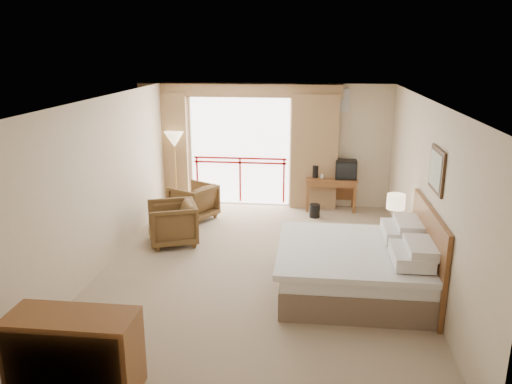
# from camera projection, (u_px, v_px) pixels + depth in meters

# --- Properties ---
(floor) EXTENTS (7.00, 7.00, 0.00)m
(floor) POSITION_uv_depth(u_px,v_px,m) (259.00, 268.00, 8.06)
(floor) COLOR gray
(floor) RESTS_ON ground
(ceiling) EXTENTS (7.00, 7.00, 0.00)m
(ceiling) POSITION_uv_depth(u_px,v_px,m) (259.00, 100.00, 7.30)
(ceiling) COLOR white
(ceiling) RESTS_ON wall_back
(wall_back) EXTENTS (5.00, 0.00, 5.00)m
(wall_back) POSITION_uv_depth(u_px,v_px,m) (276.00, 145.00, 11.02)
(wall_back) COLOR beige
(wall_back) RESTS_ON ground
(wall_front) EXTENTS (5.00, 0.00, 5.00)m
(wall_front) POSITION_uv_depth(u_px,v_px,m) (215.00, 296.00, 4.34)
(wall_front) COLOR beige
(wall_front) RESTS_ON ground
(wall_left) EXTENTS (0.00, 7.00, 7.00)m
(wall_left) POSITION_uv_depth(u_px,v_px,m) (103.00, 183.00, 7.95)
(wall_left) COLOR beige
(wall_left) RESTS_ON ground
(wall_right) EXTENTS (0.00, 7.00, 7.00)m
(wall_right) POSITION_uv_depth(u_px,v_px,m) (426.00, 193.00, 7.41)
(wall_right) COLOR beige
(wall_right) RESTS_ON ground
(balcony_door) EXTENTS (2.40, 0.00, 2.40)m
(balcony_door) POSITION_uv_depth(u_px,v_px,m) (240.00, 151.00, 11.13)
(balcony_door) COLOR white
(balcony_door) RESTS_ON wall_back
(balcony_railing) EXTENTS (2.09, 0.03, 1.02)m
(balcony_railing) POSITION_uv_depth(u_px,v_px,m) (240.00, 169.00, 11.22)
(balcony_railing) COLOR #A2100D
(balcony_railing) RESTS_ON wall_back
(curtain_left) EXTENTS (1.00, 0.26, 2.50)m
(curtain_left) POSITION_uv_depth(u_px,v_px,m) (166.00, 149.00, 11.17)
(curtain_left) COLOR olive
(curtain_left) RESTS_ON wall_back
(curtain_right) EXTENTS (1.00, 0.26, 2.50)m
(curtain_right) POSITION_uv_depth(u_px,v_px,m) (314.00, 152.00, 10.81)
(curtain_right) COLOR olive
(curtain_right) RESTS_ON wall_back
(valance) EXTENTS (4.40, 0.22, 0.28)m
(valance) POSITION_uv_depth(u_px,v_px,m) (239.00, 90.00, 10.66)
(valance) COLOR olive
(valance) RESTS_ON wall_back
(hvac_vent) EXTENTS (0.50, 0.04, 0.50)m
(hvac_vent) POSITION_uv_depth(u_px,v_px,m) (337.00, 101.00, 10.57)
(hvac_vent) COLOR silver
(hvac_vent) RESTS_ON wall_back
(bed) EXTENTS (2.13, 2.06, 0.97)m
(bed) POSITION_uv_depth(u_px,v_px,m) (357.00, 267.00, 7.21)
(bed) COLOR brown
(bed) RESTS_ON floor
(headboard) EXTENTS (0.06, 2.10, 1.30)m
(headboard) POSITION_uv_depth(u_px,v_px,m) (427.00, 253.00, 7.03)
(headboard) COLOR brown
(headboard) RESTS_ON wall_right
(framed_art) EXTENTS (0.04, 0.72, 0.60)m
(framed_art) POSITION_uv_depth(u_px,v_px,m) (437.00, 170.00, 6.70)
(framed_art) COLOR #311C0C
(framed_art) RESTS_ON wall_right
(nightstand) EXTENTS (0.40, 0.47, 0.54)m
(nightstand) POSITION_uv_depth(u_px,v_px,m) (393.00, 242.00, 8.44)
(nightstand) COLOR brown
(nightstand) RESTS_ON floor
(table_lamp) EXTENTS (0.30, 0.30, 0.53)m
(table_lamp) POSITION_uv_depth(u_px,v_px,m) (396.00, 202.00, 8.30)
(table_lamp) COLOR tan
(table_lamp) RESTS_ON nightstand
(phone) EXTENTS (0.21, 0.18, 0.08)m
(phone) POSITION_uv_depth(u_px,v_px,m) (393.00, 228.00, 8.22)
(phone) COLOR black
(phone) RESTS_ON nightstand
(desk) EXTENTS (1.09, 0.53, 0.71)m
(desk) POSITION_uv_depth(u_px,v_px,m) (331.00, 184.00, 10.89)
(desk) COLOR brown
(desk) RESTS_ON floor
(tv) EXTENTS (0.45, 0.36, 0.41)m
(tv) POSITION_uv_depth(u_px,v_px,m) (346.00, 169.00, 10.71)
(tv) COLOR black
(tv) RESTS_ON desk
(coffee_maker) EXTENTS (0.14, 0.14, 0.27)m
(coffee_maker) POSITION_uv_depth(u_px,v_px,m) (315.00, 172.00, 10.81)
(coffee_maker) COLOR black
(coffee_maker) RESTS_ON desk
(cup) EXTENTS (0.08, 0.08, 0.09)m
(cup) POSITION_uv_depth(u_px,v_px,m) (322.00, 176.00, 10.77)
(cup) COLOR white
(cup) RESTS_ON desk
(wastebasket) EXTENTS (0.28, 0.28, 0.28)m
(wastebasket) POSITION_uv_depth(u_px,v_px,m) (315.00, 211.00, 10.46)
(wastebasket) COLOR black
(wastebasket) RESTS_ON floor
(armchair_far) EXTENTS (1.08, 1.08, 0.73)m
(armchair_far) POSITION_uv_depth(u_px,v_px,m) (194.00, 218.00, 10.41)
(armchair_far) COLOR #493219
(armchair_far) RESTS_ON floor
(armchair_near) EXTENTS (1.09, 1.07, 0.77)m
(armchair_near) POSITION_uv_depth(u_px,v_px,m) (173.00, 243.00, 9.10)
(armchair_near) COLOR #493219
(armchair_near) RESTS_ON floor
(side_table) EXTENTS (0.45, 0.45, 0.50)m
(side_table) POSITION_uv_depth(u_px,v_px,m) (176.00, 216.00, 9.54)
(side_table) COLOR #311C0C
(side_table) RESTS_ON floor
(book) EXTENTS (0.28, 0.29, 0.02)m
(book) POSITION_uv_depth(u_px,v_px,m) (176.00, 208.00, 9.49)
(book) COLOR white
(book) RESTS_ON side_table
(floor_lamp) EXTENTS (0.43, 0.43, 1.67)m
(floor_lamp) POSITION_uv_depth(u_px,v_px,m) (174.00, 142.00, 10.89)
(floor_lamp) COLOR tan
(floor_lamp) RESTS_ON floor
(dresser) EXTENTS (1.31, 0.55, 0.87)m
(dresser) POSITION_uv_depth(u_px,v_px,m) (74.00, 354.00, 5.08)
(dresser) COLOR brown
(dresser) RESTS_ON floor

